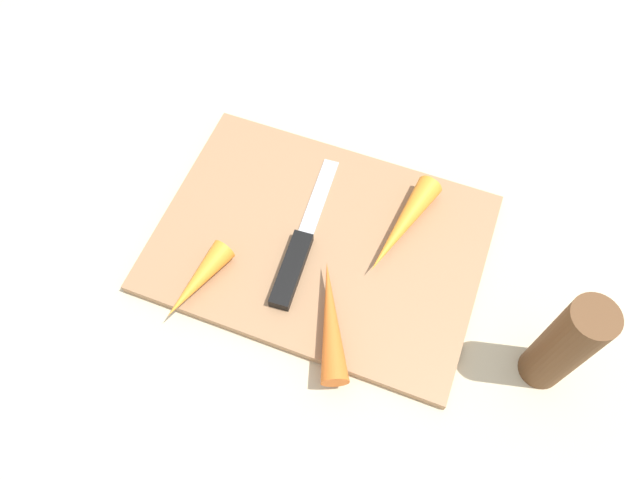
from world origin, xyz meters
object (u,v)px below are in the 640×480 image
carrot_longest (402,226)px  carrot_medium (331,320)px  carrot_shortest (197,281)px  cutting_board (320,243)px  knife (295,259)px  pepper_grinder (564,346)px

carrot_longest → carrot_medium: 0.14m
carrot_shortest → carrot_medium: (-0.15, -0.01, 0.00)m
cutting_board → knife: size_ratio=1.79×
pepper_grinder → carrot_shortest: bearing=7.0°
carrot_longest → carrot_shortest: bearing=-39.5°
cutting_board → pepper_grinder: pepper_grinder is taller
knife → carrot_longest: size_ratio=1.53×
carrot_shortest → pepper_grinder: bearing=109.9°
knife → pepper_grinder: size_ratio=1.38×
pepper_grinder → knife: bearing=-4.2°
knife → cutting_board: bearing=-27.7°
cutting_board → carrot_medium: carrot_medium is taller
knife → carrot_shortest: 0.11m
knife → pepper_grinder: (-0.28, 0.02, 0.05)m
carrot_longest → carrot_shortest: size_ratio=1.40×
cutting_board → pepper_grinder: bearing=168.0°
pepper_grinder → carrot_medium: bearing=9.3°
knife → carrot_shortest: bearing=123.2°
knife → carrot_medium: (-0.06, 0.06, 0.01)m
cutting_board → carrot_longest: size_ratio=2.73×
cutting_board → knife: bearing=66.2°
cutting_board → carrot_longest: carrot_longest is taller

